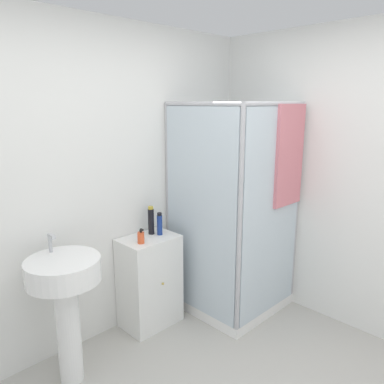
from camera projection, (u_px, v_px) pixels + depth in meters
name	position (u px, v px, depth m)	size (l,w,h in m)	color
wall_back	(81.00, 189.00, 2.81)	(6.40, 0.06, 2.50)	white
shower_enclosure	(236.00, 253.00, 3.42)	(0.86, 0.89, 1.89)	white
vanity_cabinet	(150.00, 281.00, 3.19)	(0.48, 0.35, 0.79)	white
sink	(65.00, 292.00, 2.46)	(0.48, 0.48, 1.03)	white
soap_dispenser	(141.00, 237.00, 2.96)	(0.06, 0.06, 0.12)	#E5562D
shampoo_bottle_tall_black	(151.00, 221.00, 3.16)	(0.05, 0.05, 0.24)	black
shampoo_bottle_blue	(160.00, 224.00, 3.15)	(0.05, 0.05, 0.19)	navy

